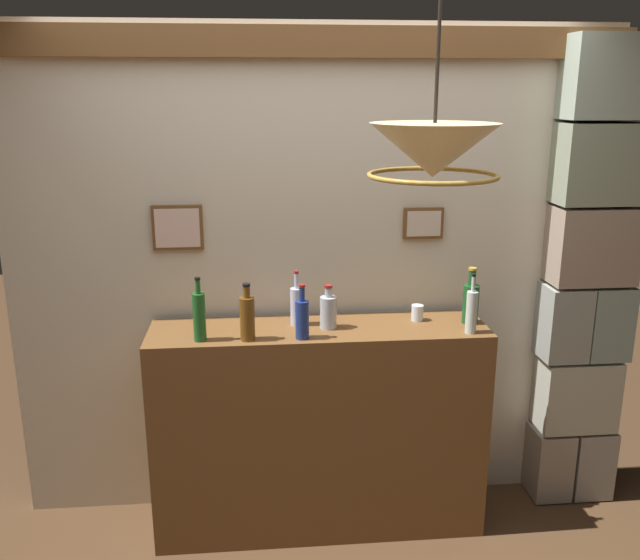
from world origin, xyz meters
The scene contains 12 objects.
panelled_rear_partition centered at (0.00, 1.10, 1.30)m, with size 3.00×0.15×2.45m.
stone_pillar centered at (1.38, 0.98, 1.21)m, with size 0.44×0.28×2.39m.
bar_shelf_unit centered at (0.00, 0.82, 0.53)m, with size 1.61×0.40×1.06m, color brown.
liquor_bottle_rye centered at (-0.55, 0.70, 1.17)m, with size 0.06×0.06×0.29m.
liquor_bottle_bourbon centered at (-0.10, 0.88, 1.15)m, with size 0.06×0.06×0.27m.
liquor_bottle_port centered at (0.04, 0.82, 1.14)m, with size 0.08×0.08×0.21m.
liquor_bottle_whiskey centered at (-0.09, 0.69, 1.15)m, with size 0.06×0.06×0.25m.
liquor_bottle_amaro centered at (-0.33, 0.69, 1.17)m, with size 0.07×0.07×0.26m.
liquor_bottle_vodka centered at (0.73, 0.83, 1.16)m, with size 0.08×0.08×0.28m.
liquor_bottle_tequila centered at (0.69, 0.69, 1.16)m, with size 0.05×0.05×0.28m.
glass_tumbler_rocks centered at (0.49, 0.88, 1.10)m, with size 0.06×0.06×0.08m.
pendant_lamp centered at (0.30, -0.02, 1.95)m, with size 0.43×0.43×0.62m.
Camera 1 is at (-0.28, -2.19, 2.14)m, focal length 38.02 mm.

